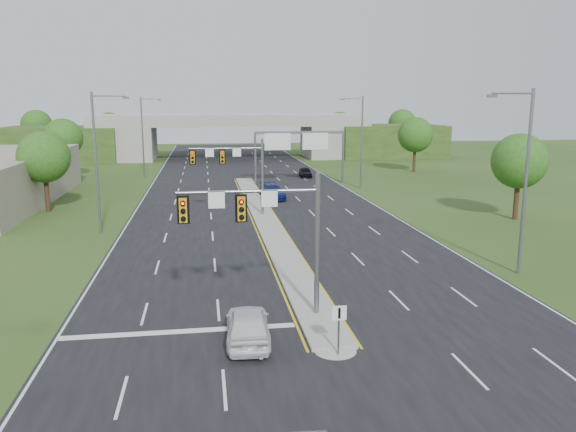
% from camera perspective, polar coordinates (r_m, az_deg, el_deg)
% --- Properties ---
extents(ground, '(240.00, 240.00, 0.00)m').
position_cam_1_polar(ground, '(27.72, 2.90, -10.10)').
color(ground, '#274418').
rests_on(ground, ground).
extents(road, '(24.00, 160.00, 0.02)m').
position_cam_1_polar(road, '(61.33, -3.56, 1.87)').
color(road, black).
rests_on(road, ground).
extents(median, '(2.00, 54.00, 0.16)m').
position_cam_1_polar(median, '(49.57, -2.35, -0.30)').
color(median, gray).
rests_on(median, road).
extents(median_nose, '(2.00, 2.00, 0.16)m').
position_cam_1_polar(median_nose, '(24.09, 4.83, -13.31)').
color(median_nose, gray).
rests_on(median_nose, road).
extents(lane_markings, '(23.72, 160.00, 0.01)m').
position_cam_1_polar(lane_markings, '(55.31, -3.63, 0.83)').
color(lane_markings, gold).
rests_on(lane_markings, road).
extents(signal_mast_near, '(6.62, 0.60, 7.00)m').
position_cam_1_polar(signal_mast_near, '(25.93, -1.87, -0.69)').
color(signal_mast_near, slate).
rests_on(signal_mast_near, ground).
extents(signal_mast_far, '(6.62, 0.60, 7.00)m').
position_cam_1_polar(signal_mast_far, '(50.57, -5.19, 5.20)').
color(signal_mast_far, slate).
rests_on(signal_mast_far, ground).
extents(keep_right_sign, '(0.60, 0.13, 2.20)m').
position_cam_1_polar(keep_right_sign, '(23.06, 5.20, -10.65)').
color(keep_right_sign, slate).
rests_on(keep_right_sign, ground).
extents(sign_gantry, '(11.58, 0.44, 6.67)m').
position_cam_1_polar(sign_gantry, '(71.35, 1.08, 7.46)').
color(sign_gantry, slate).
rests_on(sign_gantry, ground).
extents(overpass, '(80.00, 14.00, 8.10)m').
position_cam_1_polar(overpass, '(105.60, -5.75, 7.77)').
color(overpass, gray).
rests_on(overpass, ground).
extents(lightpole_l_mid, '(2.85, 0.25, 11.00)m').
position_cam_1_polar(lightpole_l_mid, '(46.16, -18.71, 5.78)').
color(lightpole_l_mid, slate).
rests_on(lightpole_l_mid, ground).
extents(lightpole_l_far, '(2.85, 0.25, 11.00)m').
position_cam_1_polar(lightpole_l_far, '(80.77, -14.43, 8.18)').
color(lightpole_l_far, slate).
rests_on(lightpole_l_far, ground).
extents(lightpole_r_near, '(2.85, 0.25, 11.00)m').
position_cam_1_polar(lightpole_r_near, '(35.69, 22.79, 4.00)').
color(lightpole_r_near, slate).
rests_on(lightpole_r_near, ground).
extents(lightpole_r_far, '(2.85, 0.25, 11.00)m').
position_cam_1_polar(lightpole_r_far, '(67.95, 7.34, 7.90)').
color(lightpole_r_far, slate).
rests_on(lightpole_r_far, ground).
extents(tree_l_near, '(4.80, 4.80, 7.60)m').
position_cam_1_polar(tree_l_near, '(57.43, -23.55, 5.50)').
color(tree_l_near, '#382316').
rests_on(tree_l_near, ground).
extents(tree_l_mid, '(5.20, 5.20, 8.12)m').
position_cam_1_polar(tree_l_mid, '(82.57, -21.87, 7.37)').
color(tree_l_mid, '#382316').
rests_on(tree_l_mid, ground).
extents(tree_r_near, '(4.80, 4.80, 7.60)m').
position_cam_1_polar(tree_r_near, '(53.03, 22.45, 5.17)').
color(tree_r_near, '#382316').
rests_on(tree_r_near, ground).
extents(tree_r_mid, '(5.20, 5.20, 8.12)m').
position_cam_1_polar(tree_r_mid, '(86.23, 12.82, 8.04)').
color(tree_r_mid, '#382316').
rests_on(tree_r_mid, ground).
extents(tree_back_a, '(6.00, 6.00, 8.85)m').
position_cam_1_polar(tree_back_a, '(123.77, -24.17, 8.43)').
color(tree_back_a, '#382316').
rests_on(tree_back_a, ground).
extents(tree_back_b, '(5.60, 5.60, 8.32)m').
position_cam_1_polar(tree_back_b, '(120.83, -17.69, 8.68)').
color(tree_back_b, '#382316').
rests_on(tree_back_b, ground).
extents(tree_back_c, '(5.60, 5.60, 8.32)m').
position_cam_1_polar(tree_back_c, '(122.87, 5.29, 9.20)').
color(tree_back_c, '#382316').
rests_on(tree_back_c, ground).
extents(tree_back_d, '(6.00, 6.00, 8.85)m').
position_cam_1_polar(tree_back_d, '(126.91, 11.52, 9.24)').
color(tree_back_d, '#382316').
rests_on(tree_back_d, ground).
extents(car_white, '(2.10, 4.71, 1.57)m').
position_cam_1_polar(car_white, '(24.65, -4.09, -10.92)').
color(car_white, silver).
rests_on(car_white, road).
extents(car_far_b, '(2.67, 5.43, 1.52)m').
position_cam_1_polar(car_far_b, '(60.47, -1.61, 2.49)').
color(car_far_b, '#0D1953').
rests_on(car_far_b, road).
extents(car_far_c, '(1.80, 4.03, 1.34)m').
position_cam_1_polar(car_far_c, '(78.48, 1.77, 4.48)').
color(car_far_c, black).
rests_on(car_far_c, road).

